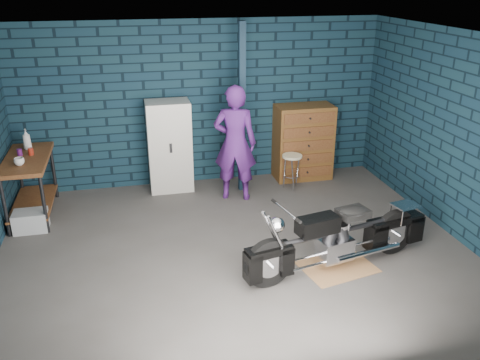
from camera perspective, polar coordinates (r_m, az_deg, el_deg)
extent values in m
plane|color=#484543|center=(6.69, -0.60, -7.84)|extent=(6.00, 6.00, 0.00)
cube|color=#102635|center=(8.49, -4.29, 8.53)|extent=(6.00, 0.02, 2.70)
cube|color=#102635|center=(7.34, 22.97, 4.61)|extent=(0.02, 5.00, 2.70)
cube|color=white|center=(5.82, -0.71, 15.81)|extent=(6.00, 5.00, 0.02)
cube|color=#102333|center=(8.06, 0.22, 7.86)|extent=(0.10, 0.10, 2.70)
cube|color=brown|center=(8.02, -22.41, -0.71)|extent=(0.60, 1.40, 0.91)
cube|color=olive|center=(6.44, 10.83, -9.52)|extent=(0.98, 0.81, 0.01)
imported|color=#501E71|center=(7.86, -0.56, 4.15)|extent=(0.77, 0.63, 1.82)
cube|color=#9A9DA2|center=(7.69, -22.44, -4.27)|extent=(0.45, 0.32, 0.28)
cube|color=beige|center=(8.33, -7.92, 3.76)|extent=(0.69, 0.49, 1.48)
cube|color=brown|center=(8.84, 7.11, 4.23)|extent=(0.97, 0.54, 1.29)
imported|color=beige|center=(7.56, -23.55, 1.91)|extent=(0.16, 0.16, 0.11)
cylinder|color=#541860|center=(7.98, -23.51, 2.88)|extent=(0.09, 0.09, 0.10)
cylinder|color=maroon|center=(7.94, -22.44, 2.98)|extent=(0.09, 0.09, 0.10)
imported|color=#9A9DA2|center=(8.18, -22.84, 4.23)|extent=(0.15, 0.15, 0.31)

